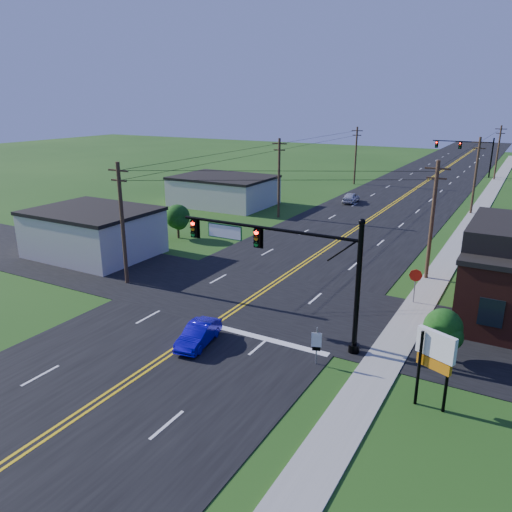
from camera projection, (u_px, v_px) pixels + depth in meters
The scene contains 21 objects.
ground at pixel (129, 379), 24.61m from camera, with size 260.00×260.00×0.00m, color #1C4112.
road_main at pixel (393, 203), 66.14m from camera, with size 16.00×220.00×0.04m, color black.
road_cross at pixel (250, 298), 34.57m from camera, with size 70.00×10.00×0.04m, color black.
sidewalk at pixel (468, 228), 52.92m from camera, with size 2.00×160.00×0.08m, color gray.
signal_mast_main at pixel (282, 257), 27.79m from camera, with size 11.30×0.60×7.48m.
signal_mast_far at pixel (465, 150), 87.63m from camera, with size 10.98×0.60×7.48m.
cream_bldg_near at pixel (93, 232), 43.57m from camera, with size 10.20×8.20×4.10m.
cream_bldg_far at pixel (224, 190), 64.50m from camera, with size 12.20×9.20×3.70m.
utility_pole_left_a at pixel (122, 222), 35.93m from camera, with size 1.80×0.28×9.00m.
utility_pole_left_b at pixel (279, 177), 56.70m from camera, with size 1.80×0.28×9.00m.
utility_pole_left_c at pixel (356, 154), 79.14m from camera, with size 1.80×0.28×9.00m.
utility_pole_right_a at pixel (432, 219), 36.88m from camera, with size 1.80×0.28×9.00m.
utility_pole_right_b at pixel (476, 174), 58.48m from camera, with size 1.80×0.28×9.00m.
utility_pole_right_c at pixel (498, 152), 83.40m from camera, with size 1.80×0.28×9.00m.
shrub_corner at pixel (443, 328), 25.86m from camera, with size 2.00×2.00×2.86m.
tree_left at pixel (178, 217), 48.78m from camera, with size 2.40×2.40×3.37m.
blue_car at pixel (199, 335), 27.82m from camera, with size 1.29×3.69×1.21m, color #1208AE.
distant_car at pixel (351, 198), 65.82m from camera, with size 1.60×3.98×1.36m, color silver.
route_sign at pixel (316, 343), 25.54m from camera, with size 0.51×0.20×2.11m.
stop_sign at pixel (415, 279), 33.14m from camera, with size 0.86×0.18×2.43m.
pylon_sign at pixel (435, 353), 21.49m from camera, with size 1.76×0.93×3.72m.
Camera 1 is at (16.08, -15.77, 13.20)m, focal length 35.00 mm.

